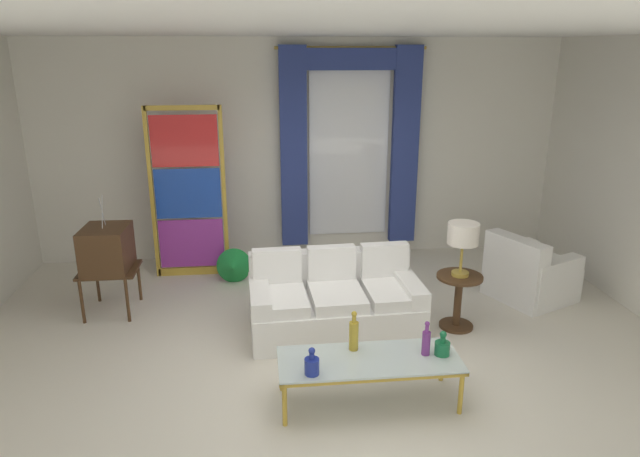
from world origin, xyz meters
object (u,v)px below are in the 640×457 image
object	(u,v)px
couch_white_long	(334,302)
armchair_white	(528,276)
bottle_ruby_flask	(312,365)
vintage_tv	(107,251)
peacock_figurine	(234,267)
coffee_table	(369,362)
bottle_amber_squat	(426,341)
table_lamp_brass	(463,236)
round_side_table	(458,296)
stained_glass_divider	(188,197)
bottle_crystal_tall	(442,347)
bottle_blue_decanter	(354,334)

from	to	relation	value
couch_white_long	armchair_white	xyz separation A→B (m)	(2.39, 0.50, -0.02)
bottle_ruby_flask	vintage_tv	bearing A→B (deg)	133.16
vintage_tv	peacock_figurine	xyz separation A→B (m)	(1.34, 0.64, -0.51)
couch_white_long	vintage_tv	size ratio (longest dim) A/B	1.33
couch_white_long	armchair_white	distance (m)	2.44
coffee_table	armchair_white	size ratio (longest dim) A/B	1.41
bottle_amber_squat	table_lamp_brass	distance (m)	1.49
bottle_ruby_flask	round_side_table	world-z (taller)	bottle_ruby_flask
bottle_amber_squat	stained_glass_divider	size ratio (longest dim) A/B	0.14
bottle_crystal_tall	bottle_ruby_flask	size ratio (longest dim) A/B	0.93
round_side_table	armchair_white	bearing A→B (deg)	29.89
coffee_table	armchair_white	world-z (taller)	armchair_white
stained_glass_divider	round_side_table	bearing A→B (deg)	-31.55
bottle_ruby_flask	round_side_table	bearing A→B (deg)	39.70
armchair_white	vintage_tv	bearing A→B (deg)	177.89
bottle_blue_decanter	bottle_amber_squat	size ratio (longest dim) A/B	1.17
bottle_crystal_tall	table_lamp_brass	world-z (taller)	table_lamp_brass
couch_white_long	armchair_white	bearing A→B (deg)	11.79
armchair_white	stained_glass_divider	bearing A→B (deg)	163.52
bottle_crystal_tall	stained_glass_divider	world-z (taller)	stained_glass_divider
round_side_table	vintage_tv	bearing A→B (deg)	167.99
coffee_table	round_side_table	distance (m)	1.71
coffee_table	bottle_ruby_flask	size ratio (longest dim) A/B	6.50
couch_white_long	stained_glass_divider	distance (m)	2.48
couch_white_long	bottle_ruby_flask	xyz separation A→B (m)	(-0.38, -1.52, 0.19)
armchair_white	bottle_crystal_tall	bearing A→B (deg)	-131.93
bottle_amber_squat	armchair_white	size ratio (longest dim) A/B	0.28
bottle_crystal_tall	peacock_figurine	distance (m)	3.24
vintage_tv	stained_glass_divider	distance (m)	1.33
bottle_ruby_flask	bottle_blue_decanter	bearing A→B (deg)	41.27
stained_glass_divider	bottle_blue_decanter	bearing A→B (deg)	-60.07
vintage_tv	round_side_table	xyz separation A→B (m)	(3.75, -0.80, -0.37)
armchair_white	bottle_ruby_flask	bearing A→B (deg)	-143.85
stained_glass_divider	peacock_figurine	world-z (taller)	stained_glass_divider
bottle_ruby_flask	peacock_figurine	xyz separation A→B (m)	(-0.72, 2.84, -0.27)
couch_white_long	bottle_crystal_tall	world-z (taller)	couch_white_long
bottle_amber_squat	round_side_table	size ratio (longest dim) A/B	0.51
bottle_blue_decanter	table_lamp_brass	xyz separation A→B (m)	(1.30, 1.06, 0.47)
couch_white_long	bottle_crystal_tall	bearing A→B (deg)	-61.41
coffee_table	table_lamp_brass	size ratio (longest dim) A/B	2.65
bottle_crystal_tall	bottle_amber_squat	xyz separation A→B (m)	(-0.14, 0.02, 0.05)
coffee_table	vintage_tv	bearing A→B (deg)	141.67
bottle_crystal_tall	bottle_ruby_flask	bearing A→B (deg)	-170.89
bottle_crystal_tall	couch_white_long	bearing A→B (deg)	118.59
vintage_tv	armchair_white	xyz separation A→B (m)	(4.83, -0.18, -0.44)
bottle_ruby_flask	round_side_table	distance (m)	2.20
bottle_ruby_flask	vintage_tv	distance (m)	3.02
bottle_crystal_tall	stained_glass_divider	distance (m)	3.90
vintage_tv	bottle_crystal_tall	bearing A→B (deg)	-32.49
bottle_blue_decanter	armchair_white	distance (m)	2.92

